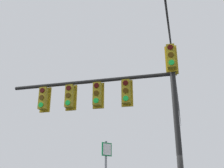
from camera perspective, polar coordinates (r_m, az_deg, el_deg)
The scene contains 2 objects.
signal_mast_assembly at distance 10.16m, azimuth 2.36°, elevation -2.56°, with size 6.49×2.35×6.46m.
overhead_wire_span at distance 12.33m, azimuth 12.19°, elevation 8.19°, with size 8.92×29.99×1.88m.
Camera 1 is at (2.09, 9.02, 1.57)m, focal length 43.78 mm.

